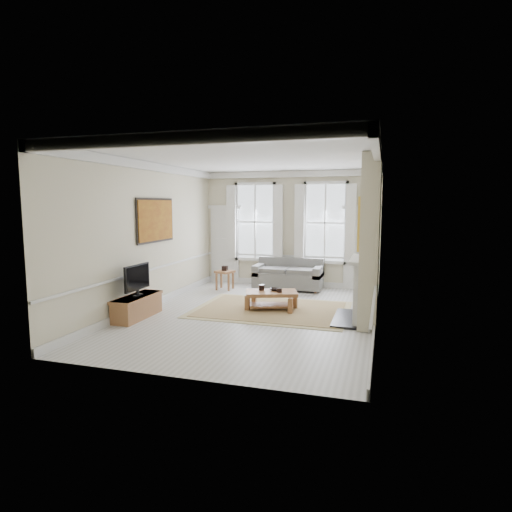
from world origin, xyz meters
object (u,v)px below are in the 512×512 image
(sofa, at_px, (289,276))
(coffee_table, at_px, (271,295))
(side_table, at_px, (225,274))
(tv_stand, at_px, (137,307))

(sofa, height_order, coffee_table, sofa)
(side_table, bearing_deg, sofa, 20.07)
(coffee_table, bearing_deg, side_table, 116.22)
(side_table, distance_m, tv_stand, 3.51)
(sofa, height_order, tv_stand, sofa)
(coffee_table, bearing_deg, tv_stand, -167.87)
(sofa, height_order, side_table, sofa)
(tv_stand, bearing_deg, coffee_table, 30.29)
(coffee_table, bearing_deg, sofa, 75.34)
(tv_stand, bearing_deg, sofa, 59.17)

